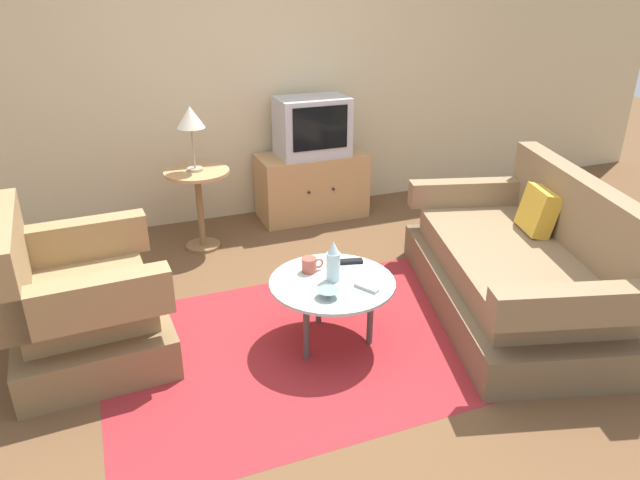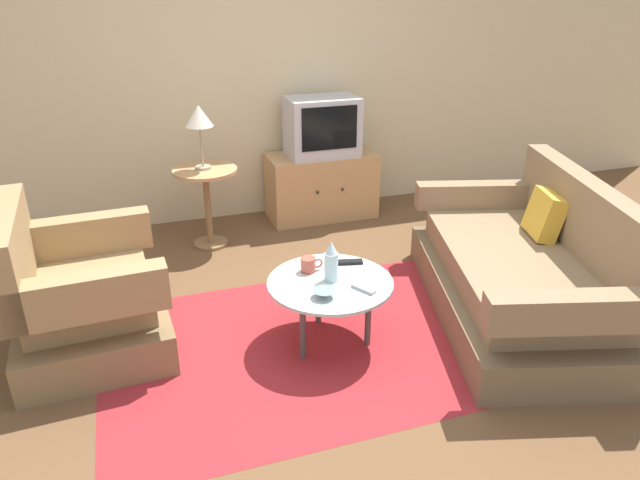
# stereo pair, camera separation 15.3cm
# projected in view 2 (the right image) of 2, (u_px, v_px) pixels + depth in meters

# --- Properties ---
(ground_plane) EXTENTS (16.00, 16.00, 0.00)m
(ground_plane) POSITION_uv_depth(u_px,v_px,m) (341.00, 345.00, 3.43)
(ground_plane) COLOR brown
(back_wall) EXTENTS (9.00, 0.12, 2.70)m
(back_wall) POSITION_uv_depth(u_px,v_px,m) (247.00, 59.00, 4.86)
(back_wall) COLOR #CCB78E
(back_wall) RESTS_ON ground
(area_rug) EXTENTS (2.62, 1.64, 0.00)m
(area_rug) POSITION_uv_depth(u_px,v_px,m) (330.00, 341.00, 3.47)
(area_rug) COLOR maroon
(area_rug) RESTS_ON ground
(armchair) EXTENTS (0.86, 0.98, 0.89)m
(armchair) POSITION_uv_depth(u_px,v_px,m) (80.00, 300.00, 3.29)
(armchair) COLOR brown
(armchair) RESTS_ON ground
(couch) EXTENTS (1.39, 1.97, 0.87)m
(couch) POSITION_uv_depth(u_px,v_px,m) (524.00, 274.00, 3.65)
(couch) COLOR brown
(couch) RESTS_ON ground
(coffee_table) EXTENTS (0.72, 0.72, 0.40)m
(coffee_table) POSITION_uv_depth(u_px,v_px,m) (330.00, 287.00, 3.32)
(coffee_table) COLOR #B2C6C1
(coffee_table) RESTS_ON ground
(side_table) EXTENTS (0.50, 0.50, 0.64)m
(side_table) POSITION_uv_depth(u_px,v_px,m) (207.00, 191.00, 4.53)
(side_table) COLOR tan
(side_table) RESTS_ON ground
(tv_stand) EXTENTS (0.94, 0.47, 0.57)m
(tv_stand) POSITION_uv_depth(u_px,v_px,m) (321.00, 185.00, 5.18)
(tv_stand) COLOR tan
(tv_stand) RESTS_ON ground
(television) EXTENTS (0.60, 0.39, 0.49)m
(television) POSITION_uv_depth(u_px,v_px,m) (322.00, 127.00, 4.94)
(television) COLOR #B7B7BC
(television) RESTS_ON tv_stand
(table_lamp) EXTENTS (0.20, 0.20, 0.48)m
(table_lamp) POSITION_uv_depth(u_px,v_px,m) (199.00, 118.00, 4.30)
(table_lamp) COLOR #9E937A
(table_lamp) RESTS_ON side_table
(vase) EXTENTS (0.08, 0.08, 0.24)m
(vase) POSITION_uv_depth(u_px,v_px,m) (331.00, 262.00, 3.27)
(vase) COLOR silver
(vase) RESTS_ON coffee_table
(mug) EXTENTS (0.13, 0.09, 0.09)m
(mug) POSITION_uv_depth(u_px,v_px,m) (309.00, 265.00, 3.40)
(mug) COLOR #B74C3D
(mug) RESTS_ON coffee_table
(bowl) EXTENTS (0.13, 0.13, 0.04)m
(bowl) POSITION_uv_depth(u_px,v_px,m) (324.00, 294.00, 3.13)
(bowl) COLOR slate
(bowl) RESTS_ON coffee_table
(tv_remote_dark) EXTENTS (0.16, 0.08, 0.02)m
(tv_remote_dark) POSITION_uv_depth(u_px,v_px,m) (350.00, 262.00, 3.50)
(tv_remote_dark) COLOR black
(tv_remote_dark) RESTS_ON coffee_table
(tv_remote_silver) EXTENTS (0.11, 0.15, 0.02)m
(tv_remote_silver) POSITION_uv_depth(u_px,v_px,m) (364.00, 289.00, 3.20)
(tv_remote_silver) COLOR #B2B2B7
(tv_remote_silver) RESTS_ON coffee_table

